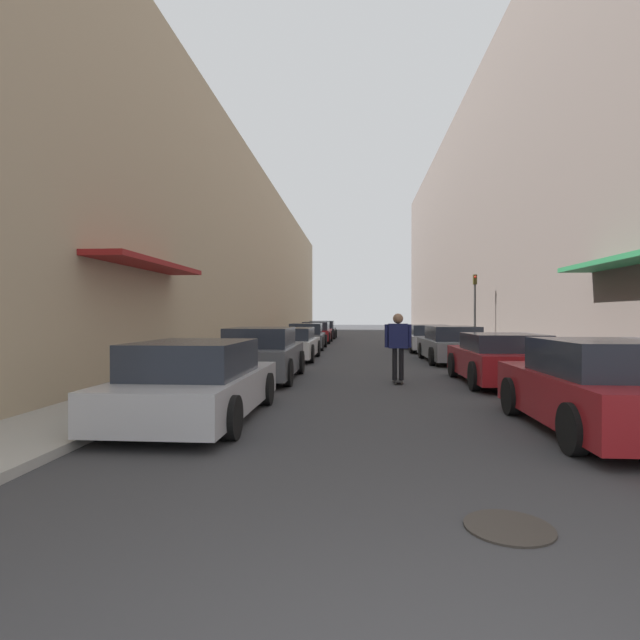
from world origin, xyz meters
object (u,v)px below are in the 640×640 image
object	(u,v)px
parked_car_left_1	(262,355)
traffic_light	(475,303)
parked_car_left_0	(197,382)
manhole_cover	(509,527)
parked_car_left_3	(307,337)
parked_car_left_4	(316,333)
parked_car_left_5	(322,330)
parked_car_right_0	(606,389)
skateboarder	(398,340)
parked_car_left_2	(290,344)
parked_car_right_1	(501,359)
parked_car_right_2	(451,345)
parked_car_right_3	(429,338)

from	to	relation	value
parked_car_left_1	traffic_light	bearing A→B (deg)	52.97
parked_car_left_0	manhole_cover	world-z (taller)	parked_car_left_0
parked_car_left_3	parked_car_left_4	xyz separation A→B (m)	(0.03, 5.63, 0.01)
parked_car_left_0	traffic_light	bearing A→B (deg)	62.73
parked_car_left_5	parked_car_right_0	distance (m)	29.39
parked_car_left_4	manhole_cover	xyz separation A→B (m)	(3.71, -26.40, -0.62)
parked_car_left_0	skateboarder	distance (m)	5.90
parked_car_left_5	parked_car_left_2	bearing A→B (deg)	-90.10
parked_car_right_1	parked_car_left_5	bearing A→B (deg)	104.49
parked_car_right_2	skateboarder	size ratio (longest dim) A/B	2.62
parked_car_left_5	parked_car_right_1	world-z (taller)	parked_car_left_5
parked_car_right_0	parked_car_right_3	world-z (taller)	parked_car_right_0
parked_car_right_0	parked_car_right_3	bearing A→B (deg)	90.67
parked_car_left_1	skateboarder	bearing A→B (deg)	-6.42
parked_car_right_0	parked_car_left_5	bearing A→B (deg)	101.96
parked_car_left_3	parked_car_left_0	bearing A→B (deg)	-90.21
skateboarder	parked_car_left_5	bearing A→B (deg)	98.57
parked_car_left_5	parked_car_right_2	bearing A→B (deg)	-71.62
parked_car_left_2	parked_car_left_1	bearing A→B (deg)	-89.21
parked_car_left_0	parked_car_right_2	bearing A→B (deg)	60.09
parked_car_left_2	parked_car_right_0	xyz separation A→B (m)	(6.12, -11.52, 0.05)
parked_car_left_0	parked_car_right_3	bearing A→B (deg)	69.42
parked_car_left_2	parked_car_left_5	bearing A→B (deg)	89.90
parked_car_right_0	manhole_cover	distance (m)	4.14
parked_car_left_0	parked_car_left_4	size ratio (longest dim) A/B	0.98
parked_car_right_0	traffic_light	bearing A→B (deg)	83.42
parked_car_left_2	parked_car_right_1	size ratio (longest dim) A/B	1.17
parked_car_left_0	parked_car_right_1	world-z (taller)	parked_car_left_0
parked_car_right_1	parked_car_right_0	bearing A→B (deg)	-90.01
parked_car_left_0	traffic_light	xyz separation A→B (m)	(7.99, 15.49, 1.64)
parked_car_left_5	parked_car_left_1	bearing A→B (deg)	-89.87
parked_car_left_1	parked_car_left_3	bearing A→B (deg)	90.18
parked_car_right_0	parked_car_right_1	bearing A→B (deg)	89.99
parked_car_left_0	manhole_cover	size ratio (longest dim) A/B	6.08
parked_car_right_1	manhole_cover	size ratio (longest dim) A/B	5.78
traffic_light	parked_car_left_3	bearing A→B (deg)	169.81
parked_car_right_0	parked_car_right_2	world-z (taller)	parked_car_right_0
parked_car_left_0	parked_car_left_5	bearing A→B (deg)	89.90
parked_car_left_0	parked_car_left_2	size ratio (longest dim) A/B	0.90
parked_car_right_0	manhole_cover	world-z (taller)	parked_car_right_0
parked_car_left_0	parked_car_right_1	bearing A→B (deg)	37.32
parked_car_left_0	parked_car_right_2	xyz separation A→B (m)	(5.98, 10.40, 0.02)
parked_car_left_4	parked_car_right_3	distance (m)	8.91
traffic_light	parked_car_right_3	bearing A→B (deg)	170.24
parked_car_left_3	parked_car_left_5	world-z (taller)	parked_car_left_3
parked_car_left_0	parked_car_left_3	size ratio (longest dim) A/B	0.98
parked_car_left_3	parked_car_right_3	distance (m)	5.99
parked_car_left_2	parked_car_left_5	distance (m)	17.23
parked_car_left_2	traffic_light	bearing A→B (deg)	29.29
parked_car_left_5	manhole_cover	xyz separation A→B (m)	(3.75, -32.10, -0.61)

